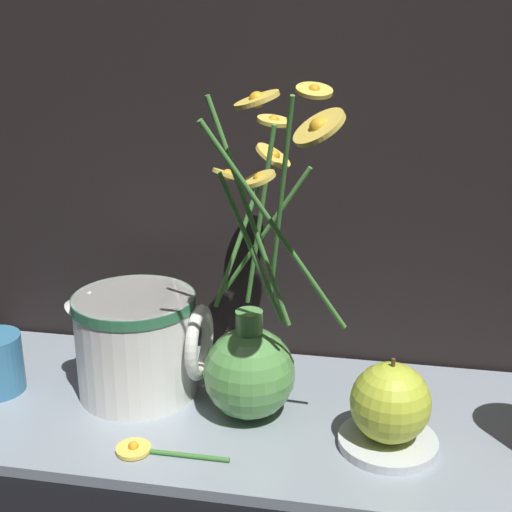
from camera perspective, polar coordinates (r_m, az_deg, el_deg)
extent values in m
plane|color=black|center=(0.82, 0.19, -13.03)|extent=(6.00, 6.00, 0.00)
cube|color=gray|center=(0.82, 0.19, -12.67)|extent=(0.77, 0.29, 0.01)
sphere|color=#59994C|center=(0.79, -0.54, -9.35)|extent=(0.10, 0.10, 0.10)
cylinder|color=#59994C|center=(0.76, -0.56, -5.67)|extent=(0.03, 0.03, 0.04)
cylinder|color=#4C8E3D|center=(0.68, -0.28, 3.14)|extent=(0.08, 0.03, 0.23)
cylinder|color=#EAC64C|center=(0.62, 0.07, 12.40)|extent=(0.05, 0.05, 0.02)
sphere|color=gold|center=(0.62, 0.07, 12.40)|extent=(0.01, 0.01, 0.01)
cylinder|color=#4C8E3D|center=(0.73, 0.41, 3.01)|extent=(0.04, 0.03, 0.20)
cylinder|color=#EAC64C|center=(0.73, 1.43, 10.76)|extent=(0.05, 0.05, 0.01)
sphere|color=gold|center=(0.73, 1.43, 10.76)|extent=(0.01, 0.01, 0.01)
cylinder|color=#4C8E3D|center=(0.73, 1.96, 4.08)|extent=(0.04, 0.07, 0.23)
cylinder|color=#EAC64C|center=(0.72, 4.68, 13.06)|extent=(0.05, 0.05, 0.01)
sphere|color=gold|center=(0.72, 4.68, 13.06)|extent=(0.01, 0.01, 0.01)
cylinder|color=#4C8E3D|center=(0.75, -1.43, 1.06)|extent=(0.05, 0.04, 0.14)
cylinder|color=#EAC64C|center=(0.76, -2.29, 6.52)|extent=(0.05, 0.05, 0.02)
sphere|color=gold|center=(0.76, -2.29, 6.52)|extent=(0.01, 0.01, 0.01)
cylinder|color=#4C8E3D|center=(0.77, 0.53, 1.95)|extent=(0.10, 0.02, 0.15)
cylinder|color=#EAC64C|center=(0.80, 1.57, 8.00)|extent=(0.04, 0.05, 0.03)
sphere|color=gold|center=(0.80, 1.57, 8.00)|extent=(0.02, 0.02, 0.02)
cylinder|color=#4C8E3D|center=(0.70, -0.19, 0.46)|extent=(0.06, 0.03, 0.16)
cylinder|color=#EAC64C|center=(0.65, 0.24, 6.19)|extent=(0.04, 0.04, 0.02)
sphere|color=gold|center=(0.65, 0.24, 6.19)|extent=(0.01, 0.01, 0.01)
cylinder|color=#4C8E3D|center=(0.65, 1.83, 1.83)|extent=(0.13, 0.09, 0.22)
cylinder|color=#EAC64C|center=(0.56, 5.07, 10.21)|extent=(0.06, 0.06, 0.03)
sphere|color=gold|center=(0.56, 5.07, 10.21)|extent=(0.02, 0.02, 0.02)
cylinder|color=white|center=(0.84, -9.55, -7.00)|extent=(0.14, 0.14, 0.12)
cylinder|color=#33724C|center=(0.82, -9.76, -3.58)|extent=(0.14, 0.14, 0.01)
torus|color=white|center=(0.81, -4.54, -6.90)|extent=(0.01, 0.09, 0.09)
cone|color=white|center=(0.84, -13.49, -3.50)|extent=(0.05, 0.04, 0.05)
cylinder|color=silver|center=(0.77, 10.49, -14.42)|extent=(0.10, 0.10, 0.01)
sphere|color=#B7C638|center=(0.74, 10.71, -11.45)|extent=(0.08, 0.08, 0.08)
cylinder|color=#4C3819|center=(0.72, 10.93, -8.36)|extent=(0.00, 0.00, 0.01)
cylinder|color=#3D7A33|center=(0.75, -6.03, -15.53)|extent=(0.10, 0.01, 0.01)
cylinder|color=#EAC64C|center=(0.76, -9.78, -14.97)|extent=(0.04, 0.04, 0.00)
sphere|color=gold|center=(0.76, -9.79, -14.78)|extent=(0.01, 0.01, 0.01)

